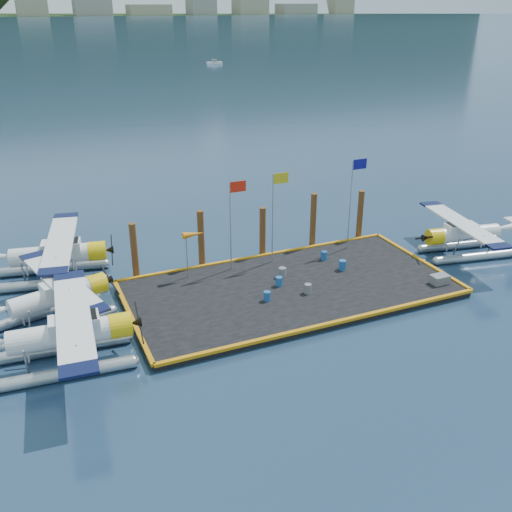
{
  "coord_description": "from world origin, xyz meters",
  "views": [
    {
      "loc": [
        -14.68,
        -28.37,
        16.62
      ],
      "look_at": [
        -1.48,
        2.0,
        1.91
      ],
      "focal_mm": 40.0,
      "sensor_mm": 36.0,
      "label": 1
    }
  ],
  "objects": [
    {
      "name": "ground",
      "position": [
        0.0,
        0.0,
        0.0
      ],
      "size": [
        4000.0,
        4000.0,
        0.0
      ],
      "primitive_type": "plane",
      "color": "#18324A",
      "rests_on": "ground"
    },
    {
      "name": "dock",
      "position": [
        0.0,
        0.0,
        0.2
      ],
      "size": [
        20.0,
        10.0,
        0.4
      ],
      "primitive_type": "cube",
      "color": "black",
      "rests_on": "ground"
    },
    {
      "name": "dock_bumpers",
      "position": [
        0.0,
        0.0,
        0.49
      ],
      "size": [
        20.25,
        10.25,
        0.18
      ],
      "primitive_type": null,
      "color": "#C27A0B",
      "rests_on": "dock"
    },
    {
      "name": "far_backdrop",
      "position": [
        239.91,
        1737.52,
        9.45
      ],
      "size": [
        3050.0,
        2050.0,
        810.0
      ],
      "color": "black",
      "rests_on": "ground"
    },
    {
      "name": "seaplane_a",
      "position": [
        -13.66,
        -2.71,
        1.61
      ],
      "size": [
        9.46,
        10.43,
        3.7
      ],
      "rotation": [
        0.0,
        0.0,
        -1.65
      ],
      "color": "#9BA2A9",
      "rests_on": "ground"
    },
    {
      "name": "seaplane_b",
      "position": [
        -13.71,
        1.91,
        1.49
      ],
      "size": [
        8.92,
        9.61,
        3.42
      ],
      "rotation": [
        0.0,
        0.0,
        -1.31
      ],
      "color": "#9BA2A9",
      "rests_on": "ground"
    },
    {
      "name": "seaplane_c",
      "position": [
        -13.17,
        7.59,
        1.62
      ],
      "size": [
        9.64,
        10.53,
        3.72
      ],
      "rotation": [
        0.0,
        0.0,
        -1.76
      ],
      "color": "#9BA2A9",
      "rests_on": "ground"
    },
    {
      "name": "seaplane_d",
      "position": [
        13.94,
        0.18,
        1.47
      ],
      "size": [
        8.73,
        9.56,
        3.38
      ],
      "rotation": [
        0.0,
        0.0,
        1.4
      ],
      "color": "#9BA2A9",
      "rests_on": "ground"
    },
    {
      "name": "drum_0",
      "position": [
        -0.63,
        0.33,
        0.7
      ],
      "size": [
        0.42,
        0.42,
        0.6
      ],
      "primitive_type": "cylinder",
      "color": "#1B4D98",
      "rests_on": "dock"
    },
    {
      "name": "drum_1",
      "position": [
        0.55,
        -1.27,
        0.7
      ],
      "size": [
        0.43,
        0.43,
        0.61
      ],
      "primitive_type": "cylinder",
      "color": "slate",
      "rests_on": "dock"
    },
    {
      "name": "drum_2",
      "position": [
        4.25,
        0.78,
        0.73
      ],
      "size": [
        0.47,
        0.47,
        0.66
      ],
      "primitive_type": "cylinder",
      "color": "#1B4D98",
      "rests_on": "dock"
    },
    {
      "name": "drum_3",
      "position": [
        -2.13,
        -1.14,
        0.69
      ],
      "size": [
        0.42,
        0.42,
        0.59
      ],
      "primitive_type": "cylinder",
      "color": "#1B4D98",
      "rests_on": "dock"
    },
    {
      "name": "drum_4",
      "position": [
        3.94,
        2.7,
        0.71
      ],
      "size": [
        0.43,
        0.43,
        0.61
      ],
      "primitive_type": "cylinder",
      "color": "#1B4D98",
      "rests_on": "dock"
    },
    {
      "name": "drum_5",
      "position": [
        0.08,
        1.34,
        0.73
      ],
      "size": [
        0.47,
        0.47,
        0.66
      ],
      "primitive_type": "cylinder",
      "color": "slate",
      "rests_on": "dock"
    },
    {
      "name": "crate",
      "position": [
        8.83,
        -3.4,
        0.68
      ],
      "size": [
        1.12,
        0.75,
        0.56
      ],
      "primitive_type": "cube",
      "color": "slate",
      "rests_on": "dock"
    },
    {
      "name": "flagpole_red",
      "position": [
        -2.29,
        3.8,
        4.4
      ],
      "size": [
        1.14,
        0.08,
        6.0
      ],
      "color": "#9998A1",
      "rests_on": "dock"
    },
    {
      "name": "flagpole_yellow",
      "position": [
        0.7,
        3.8,
        4.51
      ],
      "size": [
        1.14,
        0.08,
        6.2
      ],
      "color": "#9998A1",
      "rests_on": "dock"
    },
    {
      "name": "flagpole_blue",
      "position": [
        6.7,
        3.8,
        4.69
      ],
      "size": [
        1.14,
        0.08,
        6.5
      ],
      "color": "#9998A1",
      "rests_on": "dock"
    },
    {
      "name": "windsock",
      "position": [
        -5.03,
        3.8,
        3.23
      ],
      "size": [
        1.4,
        0.44,
        3.12
      ],
      "color": "#9998A1",
      "rests_on": "dock"
    },
    {
      "name": "piling_0",
      "position": [
        -8.5,
        5.4,
        2.0
      ],
      "size": [
        0.44,
        0.44,
        4.0
      ],
      "primitive_type": "cylinder",
      "color": "#4B2A15",
      "rests_on": "ground"
    },
    {
      "name": "piling_1",
      "position": [
        -4.0,
        5.4,
        2.1
      ],
      "size": [
        0.44,
        0.44,
        4.2
      ],
      "primitive_type": "cylinder",
      "color": "#4B2A15",
      "rests_on": "ground"
    },
    {
      "name": "piling_2",
      "position": [
        0.5,
        5.4,
        1.9
      ],
      "size": [
        0.44,
        0.44,
        3.8
      ],
      "primitive_type": "cylinder",
      "color": "#4B2A15",
      "rests_on": "ground"
    },
    {
      "name": "piling_3",
      "position": [
        4.5,
        5.4,
        2.15
      ],
      "size": [
        0.44,
        0.44,
        4.3
      ],
      "primitive_type": "cylinder",
      "color": "#4B2A15",
      "rests_on": "ground"
    },
    {
      "name": "piling_4",
      "position": [
        8.5,
        5.4,
        2.0
      ],
      "size": [
        0.44,
        0.44,
        4.0
      ],
      "primitive_type": "cylinder",
      "color": "#4B2A15",
      "rests_on": "ground"
    }
  ]
}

